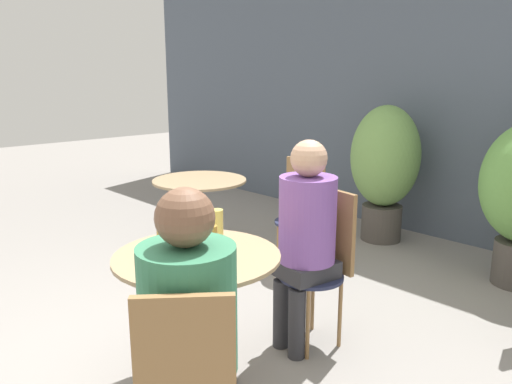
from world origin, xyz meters
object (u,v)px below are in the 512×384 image
object	(u,v)px
beer_glass_0	(164,240)
seated_person_1	(305,229)
cafe_table_far	(200,197)
seated_person_0	(189,323)
beer_glass_2	(217,228)
beer_glass_1	(211,245)
cafe_table_near	(198,282)
potted_plant_0	(385,164)
bistro_chair_1	(324,255)
bistro_chair_2	(302,206)

from	to	relation	value
beer_glass_0	seated_person_1	bearing A→B (deg)	77.34
cafe_table_far	seated_person_0	world-z (taller)	seated_person_0
cafe_table_far	beer_glass_2	size ratio (longest dim) A/B	4.12
seated_person_0	beer_glass_1	bearing A→B (deg)	-97.53
cafe_table_near	cafe_table_far	size ratio (longest dim) A/B	1.05
beer_glass_1	potted_plant_0	bearing A→B (deg)	106.75
bistro_chair_1	potted_plant_0	size ratio (longest dim) A/B	0.71
bistro_chair_2	beer_glass_0	size ratio (longest dim) A/B	5.27
cafe_table_far	bistro_chair_2	xyz separation A→B (m)	(0.73, 0.48, -0.02)
beer_glass_0	beer_glass_1	world-z (taller)	beer_glass_1
cafe_table_near	bistro_chair_1	bearing A→B (deg)	80.72
cafe_table_near	seated_person_0	distance (m)	0.70
beer_glass_2	potted_plant_0	distance (m)	2.66
potted_plant_0	beer_glass_1	bearing A→B (deg)	-73.25
cafe_table_far	bistro_chair_1	xyz separation A→B (m)	(1.57, -0.28, -0.02)
cafe_table_near	seated_person_0	world-z (taller)	seated_person_0
cafe_table_near	potted_plant_0	distance (m)	2.83
bistro_chair_1	seated_person_0	size ratio (longest dim) A/B	0.76
bistro_chair_1	beer_glass_2	world-z (taller)	bistro_chair_1
cafe_table_near	beer_glass_0	bearing A→B (deg)	-117.61
seated_person_1	beer_glass_1	xyz separation A→B (m)	(0.04, -0.71, 0.08)
seated_person_0	seated_person_1	distance (m)	1.19
seated_person_0	potted_plant_0	world-z (taller)	potted_plant_0
bistro_chair_1	seated_person_0	world-z (taller)	seated_person_0
beer_glass_2	bistro_chair_1	bearing A→B (deg)	75.94
cafe_table_far	beer_glass_1	world-z (taller)	beer_glass_1
seated_person_0	beer_glass_2	size ratio (longest dim) A/B	6.36
cafe_table_far	potted_plant_0	size ratio (longest dim) A/B	0.60
cafe_table_near	seated_person_0	size ratio (longest dim) A/B	0.68
beer_glass_0	potted_plant_0	bearing A→B (deg)	101.90
seated_person_1	beer_glass_1	distance (m)	0.72
bistro_chair_2	beer_glass_0	distance (m)	1.86
beer_glass_0	beer_glass_2	size ratio (longest dim) A/B	0.92
seated_person_1	beer_glass_2	bearing A→B (deg)	-96.06
beer_glass_1	potted_plant_0	world-z (taller)	potted_plant_0
beer_glass_1	bistro_chair_2	bearing A→B (deg)	118.00
bistro_chair_2	bistro_chair_1	bearing A→B (deg)	-65.47
cafe_table_far	bistro_chair_2	world-z (taller)	bistro_chair_2
cafe_table_near	seated_person_1	world-z (taller)	seated_person_1
bistro_chair_1	beer_glass_2	distance (m)	0.74
seated_person_1	beer_glass_1	world-z (taller)	seated_person_1
cafe_table_far	beer_glass_1	bearing A→B (deg)	-35.55
beer_glass_0	beer_glass_2	bearing A→B (deg)	82.30
bistro_chair_2	seated_person_1	size ratio (longest dim) A/B	0.75
potted_plant_0	seated_person_1	bearing A→B (deg)	-68.97
beer_glass_2	seated_person_0	bearing A→B (deg)	-46.17
seated_person_0	beer_glass_0	xyz separation A→B (m)	(-0.61, 0.30, 0.09)
cafe_table_far	beer_glass_1	distance (m)	1.97
cafe_table_far	beer_glass_2	xyz separation A→B (m)	(1.40, -0.95, 0.25)
cafe_table_near	beer_glass_2	xyz separation A→B (m)	(-0.03, 0.15, 0.24)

